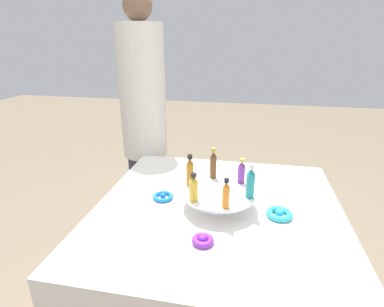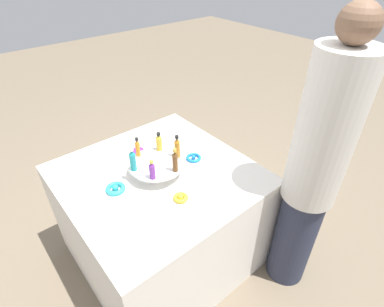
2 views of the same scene
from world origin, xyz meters
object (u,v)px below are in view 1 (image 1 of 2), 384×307
bottle_amber (190,172)px  person_figure (145,133)px  ribbon_bow_gold (229,180)px  bottle_orange (226,194)px  bottle_gold (194,188)px  ribbon_bow_teal (279,214)px  display_stand (218,196)px  ribbon_bow_purple (203,240)px  ribbon_bow_blue (163,196)px  bottle_purple (241,172)px  bottle_brown (213,164)px  bottle_teal (250,182)px

bottle_amber → person_figure: size_ratio=0.09×
ribbon_bow_gold → person_figure: person_figure is taller
bottle_orange → ribbon_bow_gold: bottle_orange is taller
bottle_gold → bottle_amber: 0.13m
ribbon_bow_teal → person_figure: 1.07m
display_stand → ribbon_bow_gold: bearing=84.1°
ribbon_bow_gold → ribbon_bow_purple: bearing=-95.9°
bottle_amber → ribbon_bow_blue: bearing=-179.0°
bottle_purple → ribbon_bow_blue: (-0.35, -0.07, -0.12)m
bottle_orange → bottle_purple: size_ratio=1.06×
ribbon_bow_teal → ribbon_bow_blue: ribbon_bow_teal is taller
bottle_brown → person_figure: (-0.52, 0.52, -0.04)m
ribbon_bow_purple → person_figure: bearing=120.3°
bottle_brown → ribbon_bow_teal: 0.36m
ribbon_bow_blue → person_figure: person_figure is taller
bottle_teal → bottle_orange: bearing=-132.4°
bottle_teal → bottle_gold: bearing=-162.4°
bottle_amber → ribbon_bow_gold: bottle_amber is taller
display_stand → ribbon_bow_gold: display_stand is taller
bottle_purple → bottle_amber: 0.23m
person_figure → bottle_teal: bearing=4.8°
display_stand → bottle_brown: bottle_brown is taller
bottle_purple → ribbon_bow_blue: 0.38m
bottle_orange → ribbon_bow_blue: 0.36m
bottle_gold → ribbon_bow_blue: 0.24m
bottle_gold → bottle_teal: 0.23m
ribbon_bow_gold → bottle_brown: bearing=-117.2°
bottle_brown → ribbon_bow_blue: bottle_brown is taller
bottle_teal → ribbon_bow_blue: bottle_teal is taller
bottle_brown → ribbon_bow_teal: bottle_brown is taller
bottle_amber → bottle_gold: bearing=-72.4°
bottle_purple → ribbon_bow_gold: bottle_purple is taller
bottle_teal → bottle_brown: 0.23m
bottle_teal → bottle_brown: bearing=137.6°
bottle_gold → ribbon_bow_gold: (0.12, 0.36, -0.12)m
bottle_orange → bottle_amber: 0.23m
bottle_purple → bottle_amber: bottle_amber is taller
ribbon_bow_purple → bottle_purple: bearing=71.9°
bottle_orange → bottle_teal: bottle_teal is taller
bottle_gold → bottle_purple: size_ratio=1.02×
bottle_gold → bottle_teal: size_ratio=0.82×
bottle_orange → bottle_teal: bearing=47.6°
bottle_purple → display_stand: bearing=-132.4°
bottle_teal → bottle_purple: 0.14m
bottle_purple → ribbon_bow_gold: 0.21m
bottle_teal → ribbon_bow_blue: bearing=171.9°
bottle_gold → ribbon_bow_blue: bottle_gold is taller
ribbon_bow_blue → person_figure: (-0.30, 0.63, 0.10)m
bottle_purple → ribbon_bow_purple: 0.40m
bottle_amber → bottle_orange: bearing=-42.4°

